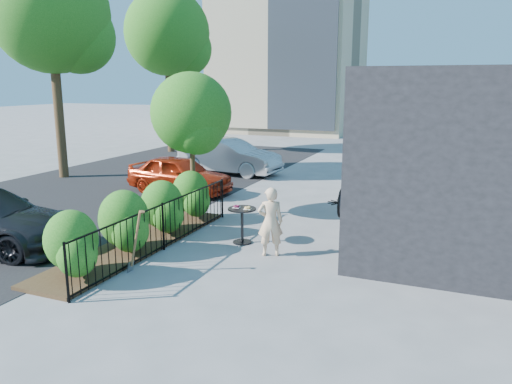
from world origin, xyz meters
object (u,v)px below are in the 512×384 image
at_px(cafe_table, 242,219).
at_px(car_silver, 229,156).
at_px(shovel, 135,245).
at_px(street_tree_far, 168,38).
at_px(patio_tree, 193,118).
at_px(woman, 270,222).
at_px(street_tree_near, 52,21).
at_px(car_red, 179,174).

xyz_separation_m(cafe_table, car_silver, (-4.18, 8.10, 0.13)).
bearing_deg(car_silver, shovel, -158.41).
xyz_separation_m(street_tree_far, cafe_table, (9.87, -12.82, -5.33)).
distance_m(patio_tree, shovel, 4.80).
xyz_separation_m(woman, car_silver, (-5.10, 8.66, -0.05)).
relative_size(patio_tree, shovel, 2.95).
distance_m(cafe_table, car_silver, 9.12).
height_order(patio_tree, street_tree_near, street_tree_near).
xyz_separation_m(shovel, car_red, (-2.99, 6.69, 0.05)).
height_order(cafe_table, car_red, car_red).
xyz_separation_m(street_tree_near, cafe_table, (9.87, -4.82, -5.33)).
relative_size(woman, car_silver, 0.35).
xyz_separation_m(patio_tree, cafe_table, (2.17, -1.62, -2.18)).
bearing_deg(street_tree_near, street_tree_far, 90.00).
height_order(street_tree_near, woman, street_tree_near).
bearing_deg(street_tree_near, woman, -26.49).
bearing_deg(cafe_table, street_tree_far, 127.60).
height_order(woman, shovel, woman).
distance_m(woman, shovel, 2.90).
distance_m(street_tree_far, woman, 17.94).
height_order(street_tree_near, shovel, street_tree_near).
height_order(patio_tree, car_silver, patio_tree).
height_order(street_tree_far, car_red, street_tree_far).
bearing_deg(woman, car_red, -67.67).
bearing_deg(woman, car_silver, -84.46).
height_order(street_tree_near, street_tree_far, same).
relative_size(car_red, car_silver, 0.86).
bearing_deg(street_tree_far, patio_tree, -55.49).
bearing_deg(car_red, street_tree_far, 39.64).
bearing_deg(street_tree_near, patio_tree, -22.57).
bearing_deg(car_silver, patio_tree, -156.88).
bearing_deg(car_silver, street_tree_near, 125.85).
xyz_separation_m(street_tree_near, woman, (10.79, -5.38, -5.15)).
distance_m(shovel, car_red, 7.33).
bearing_deg(patio_tree, woman, -35.16).
bearing_deg(patio_tree, car_red, 128.46).
bearing_deg(cafe_table, shovel, -115.08).
relative_size(street_tree_near, car_silver, 1.91).
relative_size(shovel, car_silver, 0.31).
xyz_separation_m(street_tree_near, shovel, (8.68, -7.36, -5.33)).
bearing_deg(car_red, car_silver, 6.35).
bearing_deg(patio_tree, street_tree_far, 124.51).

